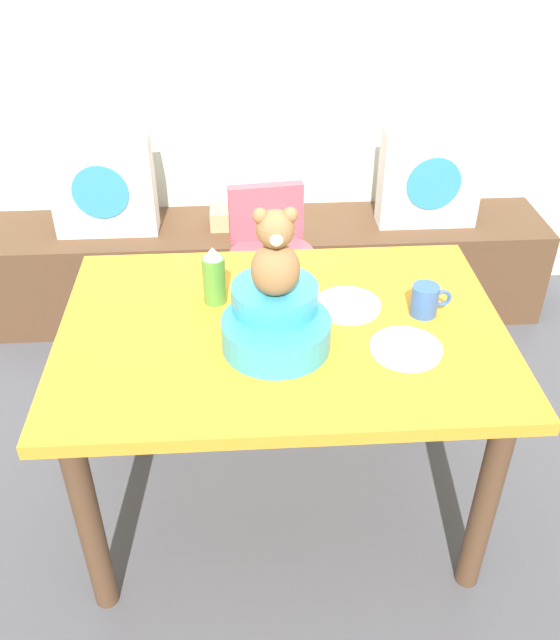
% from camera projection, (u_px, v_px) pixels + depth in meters
% --- Properties ---
extents(ground_plane, '(8.00, 8.00, 0.00)m').
position_uv_depth(ground_plane, '(282.00, 497.00, 2.38)').
color(ground_plane, '#4C4C51').
extents(back_wall, '(4.40, 0.10, 2.60)m').
position_uv_depth(back_wall, '(260.00, 16.00, 2.84)').
color(back_wall, silver).
rests_on(back_wall, ground_plane).
extents(window_bench, '(2.60, 0.44, 0.46)m').
position_uv_depth(window_bench, '(266.00, 268.00, 3.23)').
color(window_bench, brown).
rests_on(window_bench, ground_plane).
extents(pillow_floral_left, '(0.44, 0.15, 0.44)m').
position_uv_depth(pillow_floral_left, '(103.00, 186.00, 2.92)').
color(pillow_floral_left, white).
rests_on(pillow_floral_left, window_bench).
extents(pillow_floral_right, '(0.44, 0.15, 0.44)m').
position_uv_depth(pillow_floral_right, '(430.00, 177.00, 2.99)').
color(pillow_floral_right, white).
rests_on(pillow_floral_right, window_bench).
extents(book_stack, '(0.20, 0.14, 0.09)m').
position_uv_depth(book_stack, '(233.00, 217.00, 3.06)').
color(book_stack, tan).
rests_on(book_stack, window_bench).
extents(dining_table, '(1.29, 0.90, 0.74)m').
position_uv_depth(dining_table, '(282.00, 354.00, 2.01)').
color(dining_table, orange).
rests_on(dining_table, ground_plane).
extents(highchair, '(0.35, 0.48, 0.79)m').
position_uv_depth(highchair, '(271.00, 260.00, 2.70)').
color(highchair, '#D84C59').
rests_on(highchair, ground_plane).
extents(infant_seat_teal, '(0.30, 0.33, 0.16)m').
position_uv_depth(infant_seat_teal, '(276.00, 321.00, 1.85)').
color(infant_seat_teal, teal).
rests_on(infant_seat_teal, dining_table).
extents(teddy_bear, '(0.13, 0.12, 0.25)m').
position_uv_depth(teddy_bear, '(275.00, 255.00, 1.73)').
color(teddy_bear, '#9B6A3F').
rests_on(teddy_bear, infant_seat_teal).
extents(ketchup_bottle, '(0.07, 0.07, 0.18)m').
position_uv_depth(ketchup_bottle, '(214.00, 276.00, 2.01)').
color(ketchup_bottle, '#4C8C33').
rests_on(ketchup_bottle, dining_table).
extents(coffee_mug, '(0.12, 0.08, 0.09)m').
position_uv_depth(coffee_mug, '(425.00, 300.00, 1.98)').
color(coffee_mug, '#335999').
rests_on(coffee_mug, dining_table).
extents(dinner_plate_near, '(0.20, 0.20, 0.01)m').
position_uv_depth(dinner_plate_near, '(406.00, 348.00, 1.85)').
color(dinner_plate_near, white).
rests_on(dinner_plate_near, dining_table).
extents(dinner_plate_far, '(0.20, 0.20, 0.01)m').
position_uv_depth(dinner_plate_far, '(348.00, 305.00, 2.03)').
color(dinner_plate_far, white).
rests_on(dinner_plate_far, dining_table).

